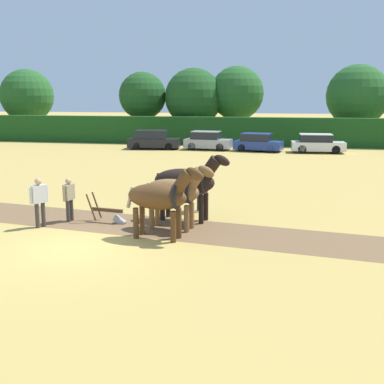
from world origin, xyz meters
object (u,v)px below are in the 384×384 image
(tree_far_left, at_px, (27,96))
(farmer_onlooker_left, at_px, (39,199))
(farmer_at_plow, at_px, (69,197))
(tree_center_right, at_px, (358,96))
(parked_car_far_left, at_px, (153,140))
(plow, at_px, (110,214))
(draft_horse_lead_left, at_px, (160,197))
(draft_horse_lead_right, at_px, (175,192))
(parked_car_center, at_px, (317,144))
(farmer_beside_team, at_px, (200,187))
(parked_car_center_left, at_px, (258,143))
(draft_horse_trail_left, at_px, (187,182))
(tree_left, at_px, (142,96))
(parked_car_left, at_px, (207,141))
(tree_center_left, at_px, (194,97))
(tree_center, at_px, (237,93))

(tree_far_left, relative_size, farmer_onlooker_left, 4.33)
(tree_far_left, distance_m, farmer_at_plow, 40.01)
(tree_center_right, distance_m, parked_car_far_left, 20.24)
(farmer_onlooker_left, height_order, parked_car_far_left, farmer_onlooker_left)
(plow, xyz_separation_m, farmer_onlooker_left, (-2.13, -1.08, 0.69))
(tree_far_left, height_order, plow, tree_far_left)
(tree_far_left, relative_size, draft_horse_lead_left, 2.78)
(draft_horse_lead_right, xyz_separation_m, parked_car_center, (5.82, 24.41, -0.56))
(farmer_onlooker_left, bearing_deg, farmer_beside_team, 68.87)
(tree_far_left, height_order, parked_car_far_left, tree_far_left)
(farmer_at_plow, relative_size, farmer_beside_team, 0.95)
(plow, distance_m, farmer_at_plow, 1.62)
(parked_car_center_left, xyz_separation_m, parked_car_center, (4.76, -0.08, 0.02))
(draft_horse_trail_left, xyz_separation_m, parked_car_center_left, (0.89, 23.29, -0.72))
(parked_car_center, bearing_deg, draft_horse_lead_right, -106.83)
(tree_left, distance_m, parked_car_far_left, 9.87)
(tree_left, relative_size, draft_horse_lead_right, 2.64)
(parked_car_left, relative_size, parked_car_center, 0.94)
(tree_far_left, height_order, draft_horse_trail_left, tree_far_left)
(farmer_beside_team, bearing_deg, tree_center_left, 61.59)
(tree_left, xyz_separation_m, tree_center_right, (21.22, 0.70, 0.01))
(parked_car_center_left, height_order, parked_car_center, parked_car_center)
(parked_car_far_left, bearing_deg, tree_left, 105.53)
(tree_far_left, xyz_separation_m, draft_horse_lead_right, (25.11, -33.98, -3.24))
(draft_horse_lead_right, height_order, parked_car_far_left, draft_horse_lead_right)
(draft_horse_trail_left, bearing_deg, draft_horse_lead_right, -90.22)
(tree_left, xyz_separation_m, plow, (8.97, -32.57, -4.20))
(farmer_onlooker_left, bearing_deg, plow, 61.00)
(tree_center_left, distance_m, draft_horse_lead_left, 34.87)
(farmer_beside_team, xyz_separation_m, parked_car_far_left, (-8.25, 21.80, -0.21))
(farmer_at_plow, distance_m, parked_car_center, 26.10)
(farmer_at_plow, height_order, farmer_onlooker_left, farmer_onlooker_left)
(tree_far_left, bearing_deg, farmer_beside_team, -50.84)
(draft_horse_trail_left, bearing_deg, plow, -153.91)
(draft_horse_trail_left, bearing_deg, tree_left, 117.97)
(draft_horse_lead_left, bearing_deg, farmer_beside_team, 90.23)
(tree_far_left, bearing_deg, parked_car_far_left, -28.84)
(farmer_onlooker_left, relative_size, parked_car_center, 0.40)
(tree_far_left, distance_m, plow, 40.78)
(tree_far_left, distance_m, tree_center_right, 34.91)
(parked_car_left, bearing_deg, tree_far_left, 162.08)
(tree_center_right, relative_size, parked_car_far_left, 1.63)
(draft_horse_lead_left, bearing_deg, tree_left, 116.15)
(draft_horse_trail_left, bearing_deg, parked_car_far_left, 116.96)
(farmer_at_plow, xyz_separation_m, farmer_onlooker_left, (-0.63, -0.96, 0.10))
(tree_center_right, xyz_separation_m, farmer_onlooker_left, (-14.39, -34.35, -3.52))
(parked_car_center_left, bearing_deg, tree_center, 116.92)
(draft_horse_lead_left, bearing_deg, parked_car_center_left, 95.15)
(tree_center, height_order, draft_horse_lead_right, tree_center)
(tree_far_left, bearing_deg, tree_center_right, -0.61)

